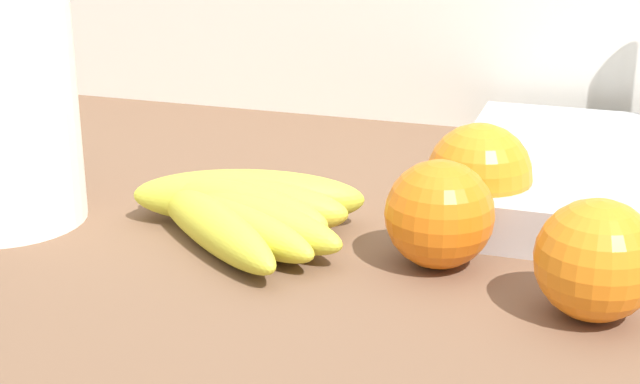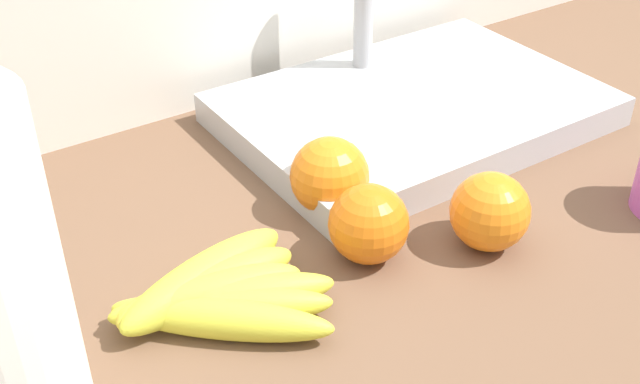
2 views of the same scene
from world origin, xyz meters
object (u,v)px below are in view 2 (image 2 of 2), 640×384
(orange_far_right, at_px, (369,224))
(sink_basin, at_px, (412,107))
(banana_bunch, at_px, (214,296))
(orange_front, at_px, (490,212))
(orange_center, at_px, (330,176))

(orange_far_right, relative_size, sink_basin, 0.18)
(banana_bunch, relative_size, sink_basin, 0.45)
(banana_bunch, distance_m, sink_basin, 0.39)
(banana_bunch, height_order, orange_front, orange_front)
(orange_far_right, bearing_deg, sink_basin, 42.23)
(orange_front, bearing_deg, orange_far_right, 155.74)
(orange_far_right, relative_size, orange_center, 0.94)
(banana_bunch, bearing_deg, sink_basin, 25.82)
(banana_bunch, xyz_separation_m, orange_center, (0.17, 0.07, 0.02))
(orange_far_right, xyz_separation_m, orange_front, (0.10, -0.05, 0.00))
(banana_bunch, relative_size, orange_front, 2.55)
(orange_front, distance_m, orange_center, 0.16)
(banana_bunch, distance_m, orange_center, 0.18)
(orange_far_right, xyz_separation_m, orange_center, (0.01, 0.08, 0.00))
(orange_front, height_order, sink_basin, sink_basin)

